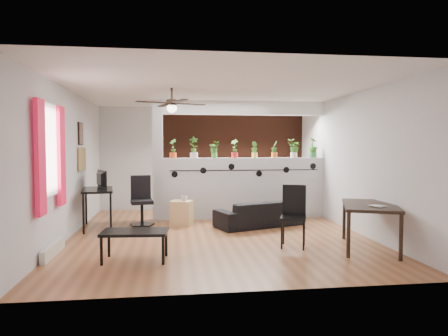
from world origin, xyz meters
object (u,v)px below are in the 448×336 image
ceiling_fan (172,105)px  computer_desk (98,193)px  cup (184,198)px  potted_plant_0 (173,148)px  cube_shelf (182,213)px  coffee_table (135,234)px  potted_plant_6 (294,148)px  folding_chair (294,210)px  potted_plant_2 (214,149)px  potted_plant_4 (255,149)px  dining_table (370,209)px  potted_plant_7 (313,147)px  office_chair (142,204)px  sofa (259,214)px  potted_plant_1 (194,147)px  potted_plant_5 (274,149)px  potted_plant_3 (235,148)px

ceiling_fan → computer_desk: ceiling_fan is taller
cup → potted_plant_0: bearing=108.7°
cube_shelf → coffee_table: (-0.71, -2.47, 0.13)m
potted_plant_6 → folding_chair: 2.88m
cup → cube_shelf: bearing=180.0°
potted_plant_2 → coffee_table: potted_plant_2 is taller
potted_plant_4 → dining_table: bearing=-67.2°
ceiling_fan → potted_plant_6: (2.73, 1.80, -0.74)m
coffee_table → potted_plant_6: bearing=43.7°
potted_plant_7 → office_chair: potted_plant_7 is taller
sofa → computer_desk: bearing=-23.2°
potted_plant_1 → potted_plant_2: (0.45, -0.00, -0.05)m
potted_plant_2 → cube_shelf: (-0.74, -0.64, -1.29)m
potted_plant_1 → dining_table: (2.58, -2.92, -0.97)m
potted_plant_5 → potted_plant_7: (0.90, 0.00, 0.04)m
potted_plant_5 → cube_shelf: 2.55m
potted_plant_1 → cube_shelf: potted_plant_1 is taller
cup → dining_table: size_ratio=0.09×
potted_plant_7 → sofa: 2.20m
potted_plant_3 → potted_plant_5: 0.90m
sofa → ceiling_fan: bearing=7.2°
cup → coffee_table: cup is taller
potted_plant_1 → dining_table: bearing=-48.5°
potted_plant_6 → cube_shelf: potted_plant_6 is taller
potted_plant_0 → potted_plant_3: bearing=-0.0°
potted_plant_0 → potted_plant_4: (1.81, -0.00, -0.03)m
ceiling_fan → potted_plant_4: size_ratio=3.26×
potted_plant_4 → office_chair: potted_plant_4 is taller
cup → coffee_table: (-0.76, -2.47, -0.18)m
potted_plant_0 → sofa: (1.70, -0.93, -1.33)m
potted_plant_4 → potted_plant_3: bearing=-180.0°
potted_plant_4 → dining_table: (1.22, -2.92, -0.92)m
coffee_table → potted_plant_7: bearing=40.0°
dining_table → potted_plant_4: bearing=112.8°
potted_plant_7 → computer_desk: (-4.63, -0.74, -0.89)m
ceiling_fan → potted_plant_5: (2.28, 1.80, -0.76)m
coffee_table → folding_chair: bearing=12.1°
cup → folding_chair: folding_chair is taller
potted_plant_1 → sofa: (1.25, -0.93, -1.35)m
cup → potted_plant_2: bearing=43.1°
potted_plant_0 → cube_shelf: size_ratio=0.84×
office_chair → folding_chair: office_chair is taller
potted_plant_2 → potted_plant_4: same height
potted_plant_2 → cup: 1.37m
potted_plant_0 → potted_plant_2: size_ratio=1.15×
potted_plant_4 → coffee_table: potted_plant_4 is taller
potted_plant_3 → cup: bearing=-150.6°
potted_plant_7 → coffee_table: bearing=-140.0°
ceiling_fan → dining_table: ceiling_fan is taller
cup → computer_desk: bearing=-176.8°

